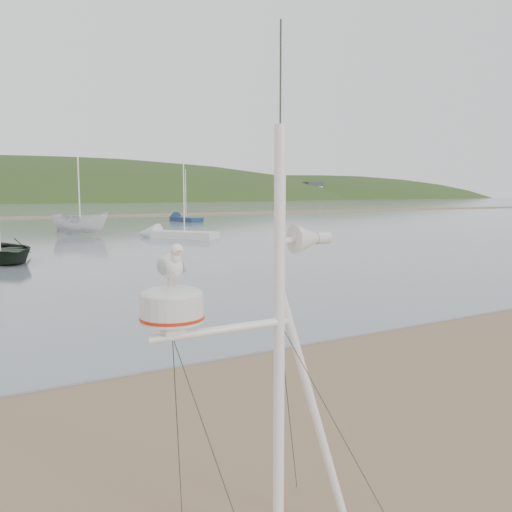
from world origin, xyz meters
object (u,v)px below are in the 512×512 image
boat_white (80,205)px  sailboat_white_near (165,234)px  sailboat_blue_far (179,219)px  mast_rig (276,447)px

boat_white → sailboat_white_near: sailboat_white_near is taller
sailboat_white_near → sailboat_blue_far: bearing=65.4°
boat_white → sailboat_blue_far: (14.55, 15.66, -2.05)m
mast_rig → sailboat_blue_far: (21.48, 54.91, -0.84)m
sailboat_blue_far → sailboat_white_near: sailboat_blue_far is taller
mast_rig → sailboat_white_near: bearing=70.7°
boat_white → mast_rig: bearing=-150.6°
boat_white → sailboat_white_near: bearing=-99.7°
sailboat_white_near → boat_white: bearing=130.9°
mast_rig → sailboat_white_near: size_ratio=0.75×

